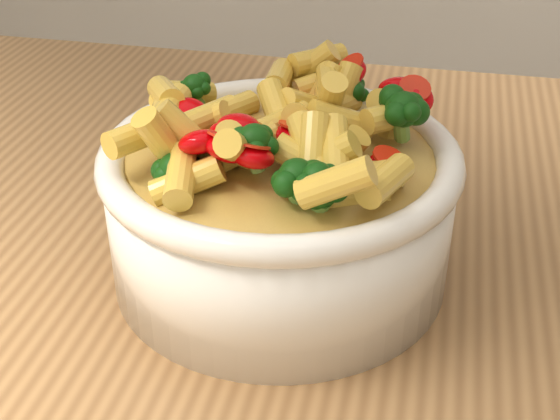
# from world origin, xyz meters

# --- Properties ---
(table) EXTENTS (1.20, 0.80, 0.90)m
(table) POSITION_xyz_m (0.00, 0.00, 0.80)
(table) COLOR #A77747
(table) RESTS_ON ground
(serving_bowl) EXTENTS (0.23, 0.23, 0.10)m
(serving_bowl) POSITION_xyz_m (-0.00, -0.01, 0.95)
(serving_bowl) COLOR white
(serving_bowl) RESTS_ON table
(pasta_salad) EXTENTS (0.18, 0.18, 0.04)m
(pasta_salad) POSITION_xyz_m (-0.00, -0.01, 1.01)
(pasta_salad) COLOR #F1BB4C
(pasta_salad) RESTS_ON serving_bowl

